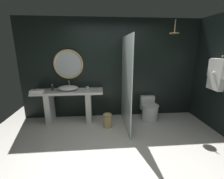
{
  "coord_description": "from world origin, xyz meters",
  "views": [
    {
      "loc": [
        -0.36,
        -2.27,
        1.85
      ],
      "look_at": [
        -0.1,
        0.84,
        1.03
      ],
      "focal_mm": 24.95,
      "sensor_mm": 36.0,
      "label": 1
    }
  ],
  "objects_px": {
    "soap_dispenser": "(52,88)",
    "toilet": "(149,110)",
    "vessel_sink": "(68,88)",
    "folded_hand_towel": "(37,92)",
    "waste_bin": "(107,120)",
    "round_wall_mirror": "(68,64)",
    "rain_shower_head": "(174,32)",
    "tumbler_cup": "(87,88)",
    "hanging_bathrobe": "(217,73)"
  },
  "relations": [
    {
      "from": "soap_dispenser",
      "to": "toilet",
      "type": "relative_size",
      "value": 0.26
    },
    {
      "from": "vessel_sink",
      "to": "folded_hand_towel",
      "type": "xyz_separation_m",
      "value": [
        -0.69,
        -0.2,
        -0.02
      ]
    },
    {
      "from": "soap_dispenser",
      "to": "folded_hand_towel",
      "type": "bearing_deg",
      "value": -146.44
    },
    {
      "from": "vessel_sink",
      "to": "folded_hand_towel",
      "type": "relative_size",
      "value": 1.72
    },
    {
      "from": "waste_bin",
      "to": "folded_hand_towel",
      "type": "distance_m",
      "value": 1.81
    },
    {
      "from": "soap_dispenser",
      "to": "round_wall_mirror",
      "type": "distance_m",
      "value": 0.71
    },
    {
      "from": "vessel_sink",
      "to": "folded_hand_towel",
      "type": "bearing_deg",
      "value": -163.91
    },
    {
      "from": "soap_dispenser",
      "to": "folded_hand_towel",
      "type": "relative_size",
      "value": 0.55
    },
    {
      "from": "rain_shower_head",
      "to": "tumbler_cup",
      "type": "bearing_deg",
      "value": 176.42
    },
    {
      "from": "vessel_sink",
      "to": "rain_shower_head",
      "type": "distance_m",
      "value": 2.91
    },
    {
      "from": "vessel_sink",
      "to": "toilet",
      "type": "relative_size",
      "value": 0.83
    },
    {
      "from": "round_wall_mirror",
      "to": "folded_hand_towel",
      "type": "bearing_deg",
      "value": -149.96
    },
    {
      "from": "vessel_sink",
      "to": "tumbler_cup",
      "type": "distance_m",
      "value": 0.48
    },
    {
      "from": "soap_dispenser",
      "to": "rain_shower_head",
      "type": "relative_size",
      "value": 0.52
    },
    {
      "from": "hanging_bathrobe",
      "to": "waste_bin",
      "type": "height_order",
      "value": "hanging_bathrobe"
    },
    {
      "from": "tumbler_cup",
      "to": "soap_dispenser",
      "type": "height_order",
      "value": "soap_dispenser"
    },
    {
      "from": "rain_shower_head",
      "to": "folded_hand_towel",
      "type": "xyz_separation_m",
      "value": [
        -3.27,
        -0.07,
        -1.36
      ]
    },
    {
      "from": "soap_dispenser",
      "to": "hanging_bathrobe",
      "type": "distance_m",
      "value": 3.83
    },
    {
      "from": "tumbler_cup",
      "to": "folded_hand_towel",
      "type": "xyz_separation_m",
      "value": [
        -1.17,
        -0.21,
        -0.01
      ]
    },
    {
      "from": "vessel_sink",
      "to": "round_wall_mirror",
      "type": "relative_size",
      "value": 0.68
    },
    {
      "from": "vessel_sink",
      "to": "toilet",
      "type": "height_order",
      "value": "vessel_sink"
    },
    {
      "from": "waste_bin",
      "to": "round_wall_mirror",
      "type": "bearing_deg",
      "value": 146.3
    },
    {
      "from": "round_wall_mirror",
      "to": "folded_hand_towel",
      "type": "height_order",
      "value": "round_wall_mirror"
    },
    {
      "from": "round_wall_mirror",
      "to": "rain_shower_head",
      "type": "distance_m",
      "value": 2.7
    },
    {
      "from": "toilet",
      "to": "folded_hand_towel",
      "type": "relative_size",
      "value": 2.07
    },
    {
      "from": "round_wall_mirror",
      "to": "rain_shower_head",
      "type": "height_order",
      "value": "rain_shower_head"
    },
    {
      "from": "toilet",
      "to": "round_wall_mirror",
      "type": "bearing_deg",
      "value": 172.43
    },
    {
      "from": "tumbler_cup",
      "to": "soap_dispenser",
      "type": "distance_m",
      "value": 0.87
    },
    {
      "from": "hanging_bathrobe",
      "to": "folded_hand_towel",
      "type": "bearing_deg",
      "value": 172.91
    },
    {
      "from": "vessel_sink",
      "to": "folded_hand_towel",
      "type": "height_order",
      "value": "vessel_sink"
    },
    {
      "from": "round_wall_mirror",
      "to": "hanging_bathrobe",
      "type": "relative_size",
      "value": 1.0
    },
    {
      "from": "folded_hand_towel",
      "to": "tumbler_cup",
      "type": "bearing_deg",
      "value": 9.95
    },
    {
      "from": "soap_dispenser",
      "to": "vessel_sink",
      "type": "bearing_deg",
      "value": -0.4
    },
    {
      "from": "tumbler_cup",
      "to": "toilet",
      "type": "bearing_deg",
      "value": -2.84
    },
    {
      "from": "soap_dispenser",
      "to": "waste_bin",
      "type": "relative_size",
      "value": 0.46
    },
    {
      "from": "tumbler_cup",
      "to": "rain_shower_head",
      "type": "xyz_separation_m",
      "value": [
        2.1,
        -0.13,
        1.35
      ]
    },
    {
      "from": "tumbler_cup",
      "to": "toilet",
      "type": "relative_size",
      "value": 0.14
    },
    {
      "from": "hanging_bathrobe",
      "to": "waste_bin",
      "type": "distance_m",
      "value": 2.67
    },
    {
      "from": "toilet",
      "to": "folded_hand_towel",
      "type": "bearing_deg",
      "value": -177.46
    },
    {
      "from": "vessel_sink",
      "to": "tumbler_cup",
      "type": "relative_size",
      "value": 6.09
    },
    {
      "from": "tumbler_cup",
      "to": "round_wall_mirror",
      "type": "bearing_deg",
      "value": 157.19
    },
    {
      "from": "round_wall_mirror",
      "to": "waste_bin",
      "type": "xyz_separation_m",
      "value": [
        0.96,
        -0.64,
        -1.28
      ]
    },
    {
      "from": "vessel_sink",
      "to": "soap_dispenser",
      "type": "xyz_separation_m",
      "value": [
        -0.38,
        0.0,
        0.02
      ]
    },
    {
      "from": "round_wall_mirror",
      "to": "folded_hand_towel",
      "type": "xyz_separation_m",
      "value": [
        -0.7,
        -0.4,
        -0.59
      ]
    },
    {
      "from": "rain_shower_head",
      "to": "waste_bin",
      "type": "height_order",
      "value": "rain_shower_head"
    },
    {
      "from": "tumbler_cup",
      "to": "soap_dispenser",
      "type": "relative_size",
      "value": 0.52
    },
    {
      "from": "vessel_sink",
      "to": "hanging_bathrobe",
      "type": "height_order",
      "value": "hanging_bathrobe"
    },
    {
      "from": "tumbler_cup",
      "to": "round_wall_mirror",
      "type": "height_order",
      "value": "round_wall_mirror"
    },
    {
      "from": "soap_dispenser",
      "to": "round_wall_mirror",
      "type": "xyz_separation_m",
      "value": [
        0.39,
        0.2,
        0.55
      ]
    },
    {
      "from": "vessel_sink",
      "to": "hanging_bathrobe",
      "type": "distance_m",
      "value": 3.46
    }
  ]
}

